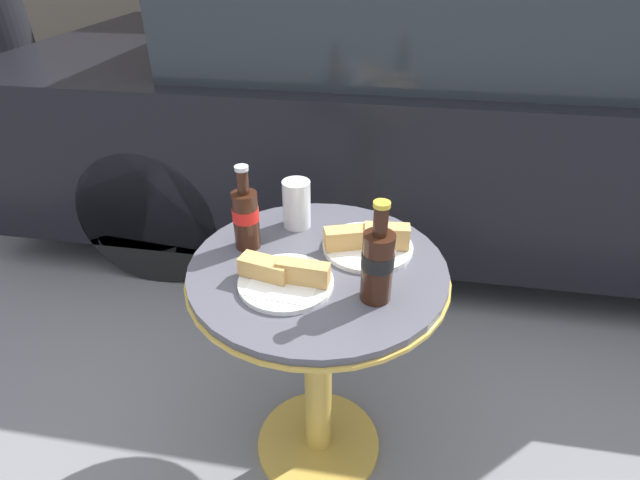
{
  "coord_description": "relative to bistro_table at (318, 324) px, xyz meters",
  "views": [
    {
      "loc": [
        0.17,
        -0.95,
        1.37
      ],
      "look_at": [
        0.0,
        0.03,
        0.74
      ],
      "focal_mm": 28.0,
      "sensor_mm": 36.0,
      "label": 1
    }
  ],
  "objects": [
    {
      "name": "lunch_plate_far",
      "position": [
        0.11,
        0.08,
        0.21
      ],
      "size": [
        0.22,
        0.22,
        0.07
      ],
      "color": "white",
      "rests_on": "bistro_table"
    },
    {
      "name": "cola_bottle_right",
      "position": [
        -0.19,
        0.05,
        0.27
      ],
      "size": [
        0.07,
        0.07,
        0.22
      ],
      "color": "#33190F",
      "rests_on": "bistro_table"
    },
    {
      "name": "lunch_plate_near",
      "position": [
        -0.06,
        -0.09,
        0.21
      ],
      "size": [
        0.22,
        0.22,
        0.06
      ],
      "color": "white",
      "rests_on": "bistro_table"
    },
    {
      "name": "ground_plane",
      "position": [
        0.0,
        0.0,
        -0.5
      ],
      "size": [
        30.0,
        30.0,
        0.0
      ],
      "primitive_type": "plane",
      "color": "slate"
    },
    {
      "name": "bistro_table",
      "position": [
        0.0,
        0.0,
        0.0
      ],
      "size": [
        0.63,
        0.63,
        0.69
      ],
      "color": "gold",
      "rests_on": "ground_plane"
    },
    {
      "name": "drinking_glass",
      "position": [
        -0.09,
        0.17,
        0.24
      ],
      "size": [
        0.07,
        0.07,
        0.13
      ],
      "color": "#C68923",
      "rests_on": "bistro_table"
    },
    {
      "name": "cola_bottle_left",
      "position": [
        0.14,
        -0.1,
        0.28
      ],
      "size": [
        0.07,
        0.07,
        0.23
      ],
      "color": "#33190F",
      "rests_on": "bistro_table"
    },
    {
      "name": "parked_car",
      "position": [
        0.49,
        1.61,
        0.15
      ],
      "size": [
        4.52,
        1.83,
        1.38
      ],
      "color": "black",
      "rests_on": "ground_plane"
    }
  ]
}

